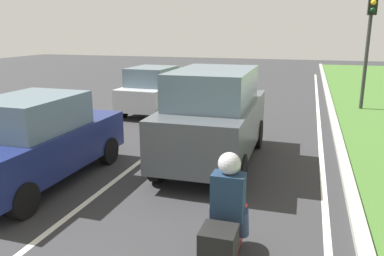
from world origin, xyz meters
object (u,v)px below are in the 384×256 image
car_hatchback_far (154,90)px  traffic_light_near_right (370,26)px  car_suv_ahead (214,116)px  car_sedan_left_lane (36,140)px  motorcycle (227,242)px  rider_person (229,195)px

car_hatchback_far → traffic_light_near_right: bearing=21.1°
car_suv_ahead → car_sedan_left_lane: bearing=-146.0°
car_hatchback_far → motorcycle: size_ratio=1.97×
motorcycle → traffic_light_near_right: traffic_light_near_right is taller
car_sedan_left_lane → rider_person: (4.50, -2.11, 0.27)m
car_suv_ahead → car_sedan_left_lane: (-3.26, -2.26, -0.25)m
car_suv_ahead → rider_person: car_suv_ahead is taller
car_sedan_left_lane → motorcycle: size_ratio=2.27×
car_hatchback_far → traffic_light_near_right: traffic_light_near_right is taller
car_sedan_left_lane → car_hatchback_far: 7.29m
car_hatchback_far → rider_person: bearing=-61.1°
rider_person → motorcycle: bearing=-89.8°
motorcycle → car_suv_ahead: bearing=105.5°
car_sedan_left_lane → rider_person: car_sedan_left_lane is taller
motorcycle → car_sedan_left_lane: bearing=154.1°
motorcycle → traffic_light_near_right: size_ratio=0.38×
car_suv_ahead → traffic_light_near_right: 9.09m
car_hatchback_far → motorcycle: bearing=-61.2°
rider_person → car_suv_ahead: bearing=105.7°
rider_person → traffic_light_near_right: traffic_light_near_right is taller
car_sedan_left_lane → car_hatchback_far: bearing=93.4°
car_sedan_left_lane → traffic_light_near_right: 12.72m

